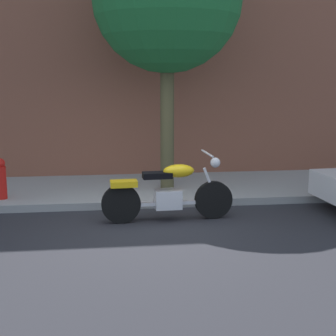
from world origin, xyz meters
TOP-DOWN VIEW (x-y plane):
  - ground_plane at (0.00, 0.00)m, footprint 60.00×60.00m
  - sidewalk at (0.00, 2.52)m, footprint 18.02×2.55m
  - motorcycle at (0.31, 0.46)m, footprint 2.22×0.70m
  - fire_hydrant at (-2.65, 1.77)m, footprint 0.20×0.20m

SIDE VIEW (x-z plane):
  - ground_plane at x=0.00m, z-range 0.00..0.00m
  - sidewalk at x=0.00m, z-range 0.00..0.14m
  - fire_hydrant at x=-2.65m, z-range 0.00..0.91m
  - motorcycle at x=0.31m, z-range -0.10..1.05m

